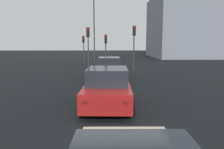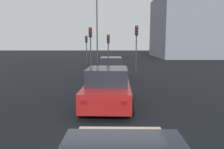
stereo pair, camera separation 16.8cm
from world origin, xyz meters
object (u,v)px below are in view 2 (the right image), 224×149
(traffic_light_near_left, at_px, (86,44))
(traffic_light_far_right, at_px, (108,44))
(traffic_light_far_left, at_px, (90,40))
(traffic_light_near_right, at_px, (136,39))
(car_maroon_lead, at_px, (111,68))
(car_red_second, at_px, (108,87))
(street_lamp_kerbside, at_px, (97,23))

(traffic_light_near_left, xyz_separation_m, traffic_light_far_right, (-5.92, -2.97, -0.08))
(traffic_light_far_left, xyz_separation_m, traffic_light_far_right, (2.02, -1.65, -0.40))
(traffic_light_near_left, distance_m, traffic_light_near_right, 9.86)
(car_maroon_lead, xyz_separation_m, car_red_second, (-7.11, 0.11, 0.00))
(traffic_light_far_right, bearing_deg, traffic_light_far_left, -43.92)
(car_red_second, xyz_separation_m, traffic_light_far_left, (11.39, 1.84, 2.19))
(traffic_light_near_left, bearing_deg, car_maroon_lead, 20.46)
(car_maroon_lead, bearing_deg, traffic_light_far_right, 3.51)
(traffic_light_near_right, height_order, traffic_light_far_right, traffic_light_near_right)
(traffic_light_near_left, xyz_separation_m, traffic_light_far_left, (-7.94, -1.32, 0.32))
(traffic_light_near_left, xyz_separation_m, traffic_light_near_right, (-8.08, -5.64, 0.42))
(traffic_light_far_left, xyz_separation_m, street_lamp_kerbside, (8.33, -0.07, 2.29))
(car_maroon_lead, bearing_deg, traffic_light_near_right, -28.99)
(traffic_light_near_right, bearing_deg, street_lamp_kerbside, -156.30)
(car_maroon_lead, xyz_separation_m, street_lamp_kerbside, (12.61, 1.89, 4.48))
(car_maroon_lead, xyz_separation_m, traffic_light_far_right, (6.30, 0.31, 1.79))
(traffic_light_far_right, distance_m, street_lamp_kerbside, 7.04)
(traffic_light_far_left, bearing_deg, street_lamp_kerbside, -174.21)
(street_lamp_kerbside, bearing_deg, traffic_light_near_right, -153.42)
(car_red_second, bearing_deg, street_lamp_kerbside, 7.19)
(car_maroon_lead, height_order, car_red_second, car_red_second)
(traffic_light_near_left, height_order, traffic_light_far_left, traffic_light_far_left)
(traffic_light_near_right, relative_size, street_lamp_kerbside, 0.47)
(street_lamp_kerbside, bearing_deg, traffic_light_far_left, 179.54)
(traffic_light_far_left, bearing_deg, traffic_light_far_right, 147.03)
(car_red_second, height_order, traffic_light_far_right, traffic_light_far_right)
(traffic_light_near_left, relative_size, traffic_light_near_right, 0.86)
(traffic_light_near_right, bearing_deg, traffic_light_far_left, -94.83)
(car_maroon_lead, height_order, traffic_light_near_left, traffic_light_near_left)
(street_lamp_kerbside, bearing_deg, traffic_light_near_left, 105.95)
(traffic_light_near_left, bearing_deg, car_red_second, 14.75)
(car_red_second, relative_size, traffic_light_near_left, 1.24)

